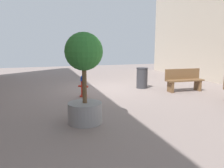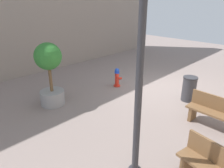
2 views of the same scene
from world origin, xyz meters
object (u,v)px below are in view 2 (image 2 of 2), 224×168
Objects in this scene: fire_hydrant at (117,77)px; street_lamp at (140,64)px; bench_near at (216,112)px; planter_tree at (50,71)px; trash_bin at (189,89)px.

street_lamp is at bearing 137.42° from fire_hydrant.
fire_hydrant is 0.49× the size of bench_near.
bench_near is 0.74× the size of planter_tree.
bench_near reaches higher than fire_hydrant.
street_lamp reaches higher than fire_hydrant.
trash_bin is at bearing -40.07° from bench_near.
bench_near is (-4.28, 0.33, 0.09)m from fire_hydrant.
fire_hydrant is 5.46m from street_lamp.
bench_near is 1.78× the size of trash_bin.
fire_hydrant is at bearing -99.99° from planter_tree.
street_lamp is 4.34× the size of trash_bin.
bench_near is at bearing -151.88° from planter_tree.
bench_near is at bearing 139.93° from trash_bin.
planter_tree is 4.43m from street_lamp.
fire_hydrant is at bearing -4.39° from bench_near.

